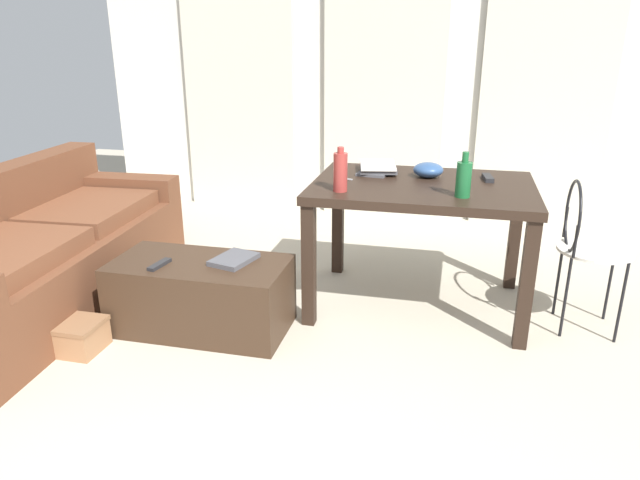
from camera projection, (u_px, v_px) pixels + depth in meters
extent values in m
plane|color=#B2A893|center=(328.00, 319.00, 3.33)|extent=(8.66, 8.66, 0.00)
cube|color=silver|center=(385.00, 69.00, 4.92)|extent=(5.10, 0.10, 2.53)
cube|color=beige|center=(239.00, 92.00, 5.20)|extent=(1.02, 0.03, 2.11)
cube|color=beige|center=(383.00, 96.00, 4.92)|extent=(1.02, 0.03, 2.11)
cube|color=beige|center=(545.00, 99.00, 4.63)|extent=(1.02, 0.03, 2.11)
cube|color=brown|center=(48.00, 270.00, 3.49)|extent=(0.96, 2.12, 0.41)
cube|color=brown|center=(120.00, 186.00, 4.26)|extent=(0.86, 0.25, 0.16)
cube|color=brown|center=(88.00, 210.00, 3.78)|extent=(0.65, 0.83, 0.10)
cube|color=#382619|center=(201.00, 295.00, 3.18)|extent=(0.95, 0.48, 0.39)
cube|color=black|center=(423.00, 188.00, 3.28)|extent=(1.24, 0.89, 0.05)
cube|color=black|center=(309.00, 266.00, 3.17)|extent=(0.07, 0.07, 0.70)
cube|color=black|center=(527.00, 285.00, 2.92)|extent=(0.07, 0.07, 0.70)
cube|color=black|center=(338.00, 223.00, 3.89)|extent=(0.07, 0.07, 0.70)
cube|color=black|center=(515.00, 236.00, 3.64)|extent=(0.07, 0.07, 0.70)
cylinder|color=silver|center=(595.00, 250.00, 3.09)|extent=(0.39, 0.39, 0.02)
cylinder|color=black|center=(621.00, 303.00, 3.01)|extent=(0.02, 0.02, 0.45)
cylinder|color=black|center=(610.00, 283.00, 3.26)|extent=(0.02, 0.02, 0.45)
cylinder|color=black|center=(565.00, 298.00, 3.07)|extent=(0.02, 0.02, 0.45)
cylinder|color=black|center=(558.00, 278.00, 3.32)|extent=(0.02, 0.02, 0.45)
torus|color=black|center=(573.00, 216.00, 3.06)|extent=(0.02, 0.39, 0.39)
cylinder|color=black|center=(576.00, 242.00, 2.93)|extent=(0.02, 0.02, 0.17)
cylinder|color=black|center=(566.00, 222.00, 3.24)|extent=(0.02, 0.02, 0.17)
cylinder|color=#195B2D|center=(464.00, 180.00, 2.97)|extent=(0.08, 0.08, 0.18)
cylinder|color=#195B2D|center=(466.00, 157.00, 2.93)|extent=(0.03, 0.03, 0.05)
cylinder|color=#99332D|center=(340.00, 172.00, 3.08)|extent=(0.08, 0.08, 0.21)
cylinder|color=#99332D|center=(341.00, 150.00, 3.04)|extent=(0.04, 0.04, 0.03)
ellipsoid|color=#2D4C7A|center=(428.00, 170.00, 3.41)|extent=(0.18, 0.18, 0.09)
cube|color=#4C4C51|center=(375.00, 172.00, 3.52)|extent=(0.20, 0.28, 0.02)
cube|color=#4C4C51|center=(378.00, 168.00, 3.52)|extent=(0.26, 0.30, 0.02)
cube|color=silver|center=(378.00, 165.00, 3.51)|extent=(0.26, 0.32, 0.02)
cube|color=#232326|center=(488.00, 178.00, 3.34)|extent=(0.07, 0.16, 0.03)
cube|color=#9EA0A5|center=(346.00, 179.00, 3.37)|extent=(0.09, 0.04, 0.00)
torus|color=#262628|center=(336.00, 178.00, 3.40)|extent=(0.03, 0.03, 0.00)
cube|color=#9EA0A5|center=(343.00, 179.00, 3.35)|extent=(0.07, 0.07, 0.00)
torus|color=#262628|center=(337.00, 177.00, 3.40)|extent=(0.03, 0.03, 0.00)
cube|color=#232326|center=(159.00, 264.00, 3.06)|extent=(0.06, 0.17, 0.02)
cube|color=#4C4C51|center=(234.00, 259.00, 3.11)|extent=(0.24, 0.28, 0.03)
cube|color=#996B47|center=(72.00, 337.00, 2.99)|extent=(0.31, 0.23, 0.14)
cube|color=brown|center=(70.00, 323.00, 2.97)|extent=(0.31, 0.23, 0.02)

